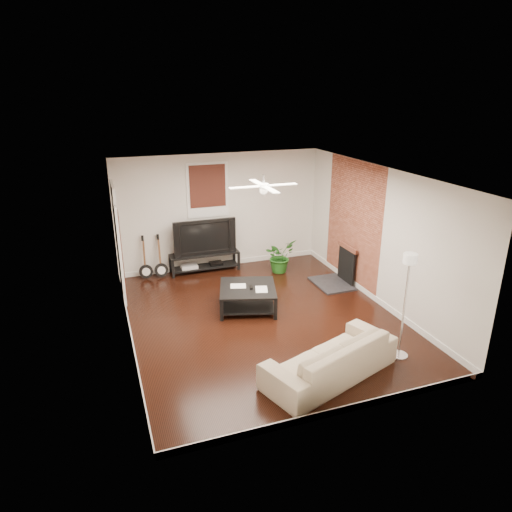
{
  "coord_description": "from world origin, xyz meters",
  "views": [
    {
      "loc": [
        -2.8,
        -7.49,
        4.22
      ],
      "look_at": [
        0.0,
        0.4,
        1.15
      ],
      "focal_mm": 32.27,
      "sensor_mm": 36.0,
      "label": 1
    }
  ],
  "objects": [
    {
      "name": "fireplace",
      "position": [
        2.2,
        1.0,
        0.46
      ],
      "size": [
        0.8,
        1.1,
        0.92
      ],
      "primitive_type": "cube",
      "color": "black",
      "rests_on": "floor"
    },
    {
      "name": "sofa",
      "position": [
        0.32,
        -2.13,
        0.33
      ],
      "size": [
        2.41,
        1.58,
        0.65
      ],
      "primitive_type": "imported",
      "rotation": [
        0.0,
        0.0,
        3.48
      ],
      "color": "#C7B295",
      "rests_on": "floor"
    },
    {
      "name": "guitar_right",
      "position": [
        -1.55,
        2.72,
        0.52
      ],
      "size": [
        0.33,
        0.24,
        1.03
      ],
      "primitive_type": null,
      "rotation": [
        0.0,
        0.0,
        -0.05
      ],
      "color": "black",
      "rests_on": "floor"
    },
    {
      "name": "ceiling_fan",
      "position": [
        0.0,
        0.0,
        2.6
      ],
      "size": [
        1.24,
        1.24,
        0.32
      ],
      "primitive_type": null,
      "color": "white",
      "rests_on": "ceiling"
    },
    {
      "name": "tv",
      "position": [
        -0.48,
        2.8,
        0.9
      ],
      "size": [
        1.5,
        0.2,
        0.86
      ],
      "primitive_type": "imported",
      "color": "black",
      "rests_on": "tv_stand"
    },
    {
      "name": "window_back",
      "position": [
        -0.3,
        2.97,
        1.95
      ],
      "size": [
        1.0,
        0.06,
        1.3
      ],
      "primitive_type": "cube",
      "color": "#36120E",
      "rests_on": "wall_back"
    },
    {
      "name": "brick_accent",
      "position": [
        2.49,
        1.0,
        1.4
      ],
      "size": [
        0.02,
        2.2,
        2.8
      ],
      "primitive_type": "cube",
      "color": "brown",
      "rests_on": "floor"
    },
    {
      "name": "floor_lamp",
      "position": [
        1.67,
        -2.03,
        0.92
      ],
      "size": [
        0.38,
        0.38,
        1.83
      ],
      "primitive_type": null,
      "rotation": [
        0.0,
        0.0,
        0.34
      ],
      "color": "silver",
      "rests_on": "floor"
    },
    {
      "name": "coffee_table",
      "position": [
        -0.14,
        0.52,
        0.23
      ],
      "size": [
        1.37,
        1.37,
        0.46
      ],
      "primitive_type": "cube",
      "rotation": [
        0.0,
        0.0,
        -0.29
      ],
      "color": "black",
      "rests_on": "floor"
    },
    {
      "name": "guitar_left",
      "position": [
        -1.9,
        2.75,
        0.52
      ],
      "size": [
        0.35,
        0.27,
        1.03
      ],
      "primitive_type": null,
      "rotation": [
        0.0,
        0.0,
        -0.16
      ],
      "color": "black",
      "rests_on": "floor"
    },
    {
      "name": "room",
      "position": [
        0.0,
        0.0,
        1.4
      ],
      "size": [
        5.01,
        6.01,
        2.81
      ],
      "color": "black",
      "rests_on": "ground"
    },
    {
      "name": "tv_stand",
      "position": [
        -0.48,
        2.78,
        0.23
      ],
      "size": [
        1.67,
        0.45,
        0.47
      ],
      "primitive_type": "cube",
      "color": "black",
      "rests_on": "floor"
    },
    {
      "name": "potted_plant",
      "position": [
        1.22,
        2.13,
        0.4
      ],
      "size": [
        0.92,
        0.88,
        0.8
      ],
      "primitive_type": "imported",
      "rotation": [
        0.0,
        0.0,
        0.46
      ],
      "color": "#205E1A",
      "rests_on": "floor"
    },
    {
      "name": "door_left",
      "position": [
        -2.46,
        1.9,
        1.25
      ],
      "size": [
        0.08,
        1.0,
        2.5
      ],
      "primitive_type": "cube",
      "color": "white",
      "rests_on": "wall_left"
    }
  ]
}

